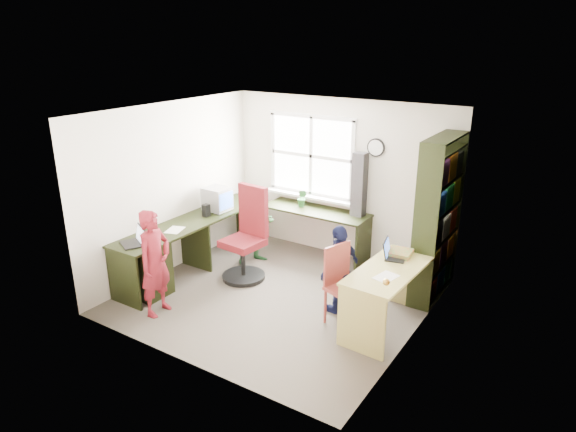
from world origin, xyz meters
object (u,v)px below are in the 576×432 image
(laptop_right, at_px, (392,253))
(potted_plant, at_px, (302,198))
(wooden_chair, at_px, (343,282))
(swivel_chair, at_px, (247,239))
(person_navy, at_px, (340,269))
(right_desk, at_px, (388,285))
(crt_monitor, at_px, (217,199))
(bookshelf, at_px, (437,222))
(laptop_left, at_px, (135,240))
(person_red, at_px, (155,263))
(person_green, at_px, (256,225))
(cd_tower, at_px, (359,185))
(l_desk, at_px, (187,251))

(laptop_right, relative_size, potted_plant, 1.28)
(wooden_chair, bearing_deg, swivel_chair, -173.30)
(wooden_chair, xyz_separation_m, person_navy, (-0.16, 0.22, 0.04))
(right_desk, relative_size, potted_plant, 4.75)
(crt_monitor, bearing_deg, bookshelf, 13.00)
(swivel_chair, height_order, laptop_left, swivel_chair)
(right_desk, xyz_separation_m, person_red, (-2.49, -1.19, 0.12))
(person_green, xyz_separation_m, person_navy, (1.71, -0.61, -0.02))
(swivel_chair, bearing_deg, crt_monitor, 163.39)
(laptop_right, xyz_separation_m, cd_tower, (-0.99, 1.14, 0.42))
(potted_plant, bearing_deg, bookshelf, -6.53)
(l_desk, bearing_deg, laptop_right, 14.28)
(crt_monitor, height_order, laptop_right, crt_monitor)
(l_desk, xyz_separation_m, bookshelf, (2.96, 1.47, 0.55))
(swivel_chair, xyz_separation_m, person_navy, (1.52, -0.15, -0.00))
(wooden_chair, relative_size, cd_tower, 1.03)
(l_desk, relative_size, potted_plant, 10.53)
(right_desk, bearing_deg, person_navy, 177.83)
(person_green, bearing_deg, swivel_chair, -130.29)
(potted_plant, xyz_separation_m, person_red, (-0.52, -2.55, -0.23))
(laptop_right, distance_m, person_red, 2.83)
(right_desk, bearing_deg, person_red, -151.66)
(right_desk, xyz_separation_m, wooden_chair, (-0.49, -0.16, -0.03))
(l_desk, relative_size, person_navy, 2.63)
(l_desk, xyz_separation_m, wooden_chair, (2.29, 0.19, 0.06))
(potted_plant, xyz_separation_m, person_navy, (1.33, -1.30, -0.33))
(cd_tower, bearing_deg, right_desk, -50.75)
(right_desk, bearing_deg, potted_plant, 148.33)
(swivel_chair, height_order, cd_tower, cd_tower)
(l_desk, relative_size, right_desk, 2.22)
(l_desk, xyz_separation_m, laptop_left, (-0.20, -0.69, 0.35))
(wooden_chair, bearing_deg, bookshelf, 81.56)
(person_red, bearing_deg, bookshelf, -54.26)
(wooden_chair, bearing_deg, laptop_right, 70.49)
(swivel_chair, bearing_deg, bookshelf, 26.30)
(right_desk, xyz_separation_m, bookshelf, (0.18, 1.11, 0.46))
(swivel_chair, xyz_separation_m, potted_plant, (0.19, 1.15, 0.33))
(l_desk, height_order, crt_monitor, crt_monitor)
(swivel_chair, distance_m, person_red, 1.43)
(wooden_chair, bearing_deg, potted_plant, 153.49)
(bookshelf, bearing_deg, laptop_left, -145.70)
(right_desk, bearing_deg, laptop_left, -157.86)
(laptop_left, xyz_separation_m, laptop_right, (2.88, 1.37, -0.00))
(laptop_left, distance_m, cd_tower, 3.17)
(potted_plant, height_order, person_red, person_red)
(wooden_chair, distance_m, laptop_right, 0.68)
(wooden_chair, bearing_deg, laptop_left, -141.45)
(potted_plant, height_order, person_navy, person_navy)
(laptop_left, distance_m, potted_plant, 2.61)
(person_red, bearing_deg, swivel_chair, -18.06)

